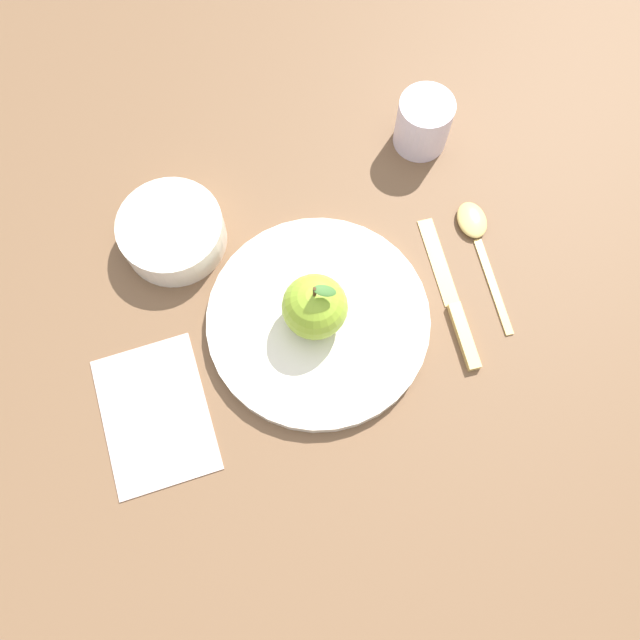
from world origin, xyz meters
name	(u,v)px	position (x,y,z in m)	size (l,w,h in m)	color
ground_plane	(332,323)	(0.00, 0.00, 0.00)	(2.40, 2.40, 0.00)	brown
dinner_plate	(320,323)	(-0.01, 0.00, 0.01)	(0.25, 0.25, 0.02)	silver
apple	(317,306)	(-0.02, 0.00, 0.05)	(0.07, 0.07, 0.09)	#8CB22D
side_bowl	(174,231)	(-0.18, 0.09, 0.03)	(0.12, 0.12, 0.04)	silver
cup	(426,121)	(0.10, 0.25, 0.04)	(0.07, 0.07, 0.07)	silver
knife	(455,306)	(0.14, 0.03, 0.00)	(0.07, 0.19, 0.01)	#D8B766
spoon	(478,234)	(0.17, 0.12, 0.01)	(0.07, 0.17, 0.01)	#D8B766
linen_napkin	(157,414)	(-0.18, -0.11, 0.00)	(0.11, 0.16, 0.00)	beige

